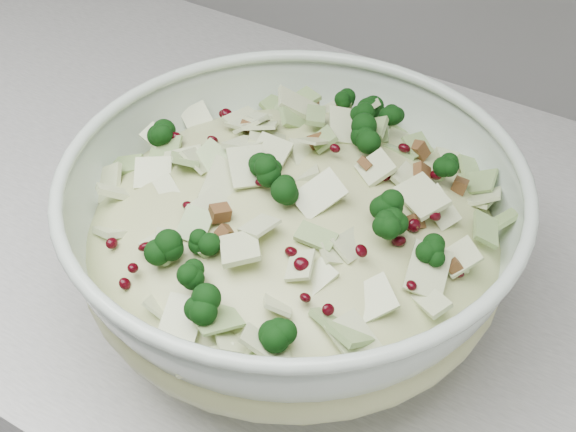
{
  "coord_description": "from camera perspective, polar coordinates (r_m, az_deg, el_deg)",
  "views": [
    {
      "loc": [
        0.92,
        1.23,
        1.39
      ],
      "look_at": [
        0.7,
        1.6,
        1.0
      ],
      "focal_mm": 50.0,
      "sensor_mm": 36.0,
      "label": 1
    }
  ],
  "objects": [
    {
      "name": "mixing_bowl",
      "position": [
        0.6,
        0.35,
        -1.69
      ],
      "size": [
        0.38,
        0.38,
        0.14
      ],
      "rotation": [
        0.0,
        0.0,
        -0.12
      ],
      "color": "silver",
      "rests_on": "counter"
    },
    {
      "name": "salad",
      "position": [
        0.59,
        0.36,
        -0.15
      ],
      "size": [
        0.34,
        0.34,
        0.14
      ],
      "rotation": [
        0.0,
        0.0,
        0.09
      ],
      "color": "#BEC586",
      "rests_on": "mixing_bowl"
    }
  ]
}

